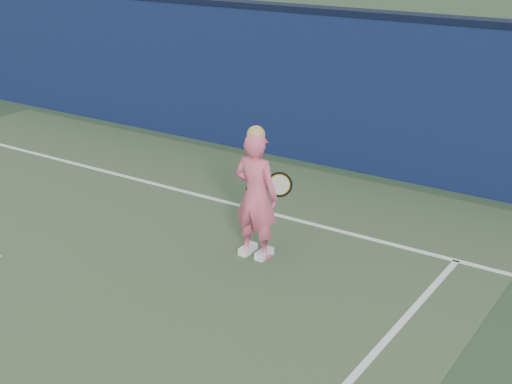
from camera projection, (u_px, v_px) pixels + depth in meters
The scene contains 4 objects.
backstop_wall at pixel (247, 79), 12.71m from camera, with size 24.00×0.40×2.50m, color #0D1B3C.
wall_cap at pixel (247, 4), 12.25m from camera, with size 24.00×0.42×0.10m, color black.
player at pixel (256, 195), 8.62m from camera, with size 0.59×0.39×1.68m.
racket at pixel (277, 185), 8.99m from camera, with size 0.62×0.21×0.34m.
Camera 1 is at (7.09, -3.90, 3.95)m, focal length 50.00 mm.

